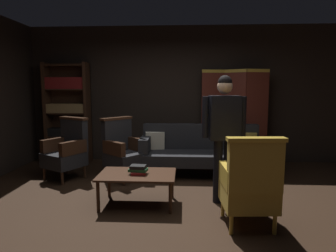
# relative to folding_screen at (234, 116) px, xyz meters

# --- Properties ---
(ground_plane) EXTENTS (10.00, 10.00, 0.00)m
(ground_plane) POSITION_rel_folding_screen_xyz_m (-1.24, -2.12, -0.99)
(ground_plane) COLOR black
(back_wall) EXTENTS (7.20, 0.10, 2.80)m
(back_wall) POSITION_rel_folding_screen_xyz_m (-1.24, 0.33, 0.41)
(back_wall) COLOR black
(back_wall) RESTS_ON ground_plane
(folding_screen) EXTENTS (1.29, 0.29, 1.90)m
(folding_screen) POSITION_rel_folding_screen_xyz_m (0.00, 0.00, 0.00)
(folding_screen) COLOR #5B2319
(folding_screen) RESTS_ON ground_plane
(bookshelf) EXTENTS (0.90, 0.32, 2.05)m
(bookshelf) POSITION_rel_folding_screen_xyz_m (-3.39, 0.08, 0.11)
(bookshelf) COLOR #382114
(bookshelf) RESTS_ON ground_plane
(velvet_couch) EXTENTS (2.12, 0.78, 0.88)m
(velvet_couch) POSITION_rel_folding_screen_xyz_m (-0.69, -0.66, -0.53)
(velvet_couch) COLOR #382114
(velvet_couch) RESTS_ON ground_plane
(coffee_table) EXTENTS (1.00, 0.64, 0.42)m
(coffee_table) POSITION_rel_folding_screen_xyz_m (-1.60, -2.13, -0.61)
(coffee_table) COLOR #382114
(coffee_table) RESTS_ON ground_plane
(armchair_gilt_accent) EXTENTS (0.62, 0.61, 1.04)m
(armchair_gilt_accent) POSITION_rel_folding_screen_xyz_m (-0.27, -2.71, -0.50)
(armchair_gilt_accent) COLOR gold
(armchair_gilt_accent) RESTS_ON ground_plane
(armchair_wing_left) EXTENTS (0.79, 0.79, 1.04)m
(armchair_wing_left) POSITION_rel_folding_screen_xyz_m (-2.98, -1.05, -0.50)
(armchair_wing_left) COLOR #382114
(armchair_wing_left) RESTS_ON ground_plane
(armchair_wing_right) EXTENTS (0.81, 0.81, 1.04)m
(armchair_wing_right) POSITION_rel_folding_screen_xyz_m (-2.02, -1.00, -0.50)
(armchair_wing_right) COLOR #382114
(armchair_wing_right) RESTS_ON ground_plane
(standing_figure) EXTENTS (0.59, 0.26, 1.70)m
(standing_figure) POSITION_rel_folding_screen_xyz_m (-0.47, -1.98, 0.04)
(standing_figure) COLOR black
(standing_figure) RESTS_ON ground_plane
(book_red_leather) EXTENTS (0.22, 0.23, 0.03)m
(book_red_leather) POSITION_rel_folding_screen_xyz_m (-1.59, -2.14, -0.55)
(book_red_leather) COLOR maroon
(book_red_leather) RESTS_ON coffee_table
(book_green_cloth) EXTENTS (0.25, 0.17, 0.04)m
(book_green_cloth) POSITION_rel_folding_screen_xyz_m (-1.59, -2.14, -0.51)
(book_green_cloth) COLOR #1E4C28
(book_green_cloth) RESTS_ON book_red_leather
(book_black_cloth) EXTENTS (0.21, 0.16, 0.04)m
(book_black_cloth) POSITION_rel_folding_screen_xyz_m (-1.59, -2.14, -0.47)
(book_black_cloth) COLOR black
(book_black_cloth) RESTS_ON book_green_cloth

